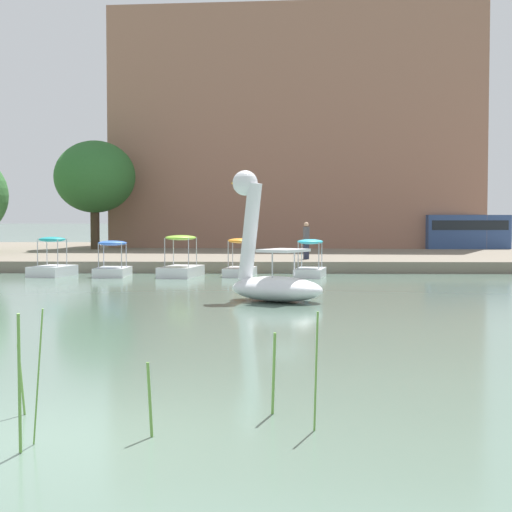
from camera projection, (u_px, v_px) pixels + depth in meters
name	position (u px, v px, depth m)	size (l,w,h in m)	color
ground_plane	(65.00, 437.00, 8.58)	(538.71, 538.71, 0.00)	#567060
shore_bank_far	(236.00, 254.00, 46.16)	(124.86, 25.56, 0.49)	slate
swan_boat	(270.00, 270.00, 22.41)	(3.25, 2.89, 3.70)	white
pedal_boat_cyan	(310.00, 264.00, 31.54)	(1.41, 2.15, 1.48)	white
pedal_boat_orange	(240.00, 264.00, 31.90)	(1.34, 2.07, 1.51)	white
pedal_boat_lime	(181.00, 264.00, 31.62)	(1.71, 2.57, 1.64)	white
pedal_boat_blue	(113.00, 265.00, 31.69)	(1.25, 1.92, 1.42)	white
pedal_boat_teal	(52.00, 265.00, 31.99)	(1.68, 2.24, 1.56)	white
tree_broadleaf_behind_dock	(95.00, 177.00, 46.11)	(6.84, 7.01, 6.28)	#423323
person_on_path	(306.00, 240.00, 35.37)	(0.28, 0.27, 1.64)	#23283D
parked_van	(465.00, 230.00, 47.21)	(5.10, 2.19, 1.99)	navy
apartment_block	(297.00, 133.00, 51.59)	(22.58, 8.85, 14.60)	#996B56
reed_clump_foreground	(112.00, 382.00, 8.68)	(3.95, 1.90, 1.44)	#669942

